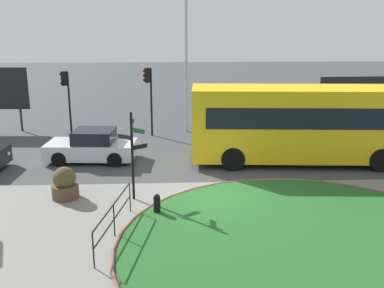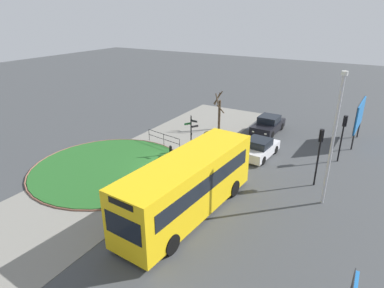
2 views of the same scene
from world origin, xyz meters
TOP-DOWN VIEW (x-y plane):
  - ground at (0.00, 0.00)m, footprint 120.00×120.00m
  - sidewalk_paving at (0.00, -2.19)m, footprint 32.00×7.62m
  - grass_island at (2.27, -3.69)m, footprint 10.64×10.64m
  - grass_kerb_ring at (2.27, -3.69)m, footprint 10.95×10.95m
  - signpost_directional at (-2.87, 0.12)m, footprint 1.01×0.88m
  - bollard_foreground at (-2.04, -1.27)m, footprint 0.23×0.23m
  - railing_grass_edge at (-3.22, -2.74)m, footprint 0.64×3.52m
  - bus_yellow at (4.17, 4.06)m, footprint 9.77×3.21m
  - car_near_lane at (-5.10, 4.79)m, footprint 4.04×2.16m
  - traffic_light_near at (-7.36, 10.20)m, footprint 0.49×0.28m
  - traffic_light_far at (-2.75, 9.38)m, footprint 0.49×0.31m
  - lamppost_tall at (-0.67, 10.26)m, footprint 0.32×0.32m
  - billboard_left at (9.77, 12.45)m, footprint 4.16×0.21m
  - planter_near_signpost at (-5.30, 0.28)m, footprint 0.94×0.94m

SIDE VIEW (x-z plane):
  - ground at x=0.00m, z-range 0.00..0.00m
  - sidewalk_paving at x=0.00m, z-range 0.00..0.02m
  - grass_island at x=2.27m, z-range 0.00..0.10m
  - grass_kerb_ring at x=2.27m, z-range 0.00..0.11m
  - bollard_foreground at x=-2.04m, z-range 0.01..0.72m
  - planter_near_signpost at x=-5.30m, z-range -0.06..1.10m
  - car_near_lane at x=-5.10m, z-range -0.06..1.37m
  - railing_grass_edge at x=-3.22m, z-range 0.16..1.17m
  - bus_yellow at x=4.17m, z-range 0.12..3.47m
  - signpost_directional at x=-2.87m, z-range 0.24..3.37m
  - billboard_left at x=9.77m, z-range 0.49..3.34m
  - traffic_light_near at x=-7.36m, z-range 0.82..4.30m
  - traffic_light_far at x=-2.75m, z-range 0.87..4.59m
  - lamppost_tall at x=-0.67m, z-range 0.29..7.92m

